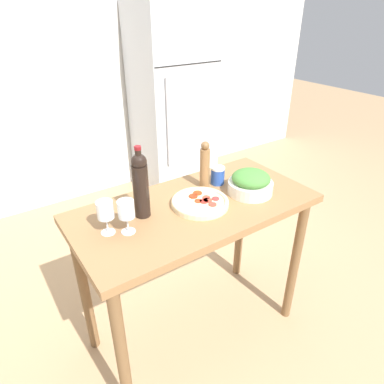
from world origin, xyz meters
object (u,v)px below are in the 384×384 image
object	(u,v)px
wine_glass_far	(105,212)
salad_bowl	(251,183)
pepper_mill	(205,166)
salt_canister	(218,175)
wine_bottle	(141,184)
refrigerator	(173,102)
wine_glass_near	(126,211)
homemade_pizza	(200,202)

from	to	relation	value
wine_glass_far	salad_bowl	distance (m)	0.79
pepper_mill	salt_canister	world-z (taller)	pepper_mill
pepper_mill	salt_canister	distance (m)	0.12
wine_bottle	salt_canister	xyz separation A→B (m)	(0.51, 0.06, -0.12)
salt_canister	wine_bottle	bearing A→B (deg)	-173.55
wine_glass_far	refrigerator	bearing A→B (deg)	50.97
wine_glass_near	salad_bowl	xyz separation A→B (m)	(0.70, -0.04, -0.05)
pepper_mill	salad_bowl	bearing A→B (deg)	-48.83
pepper_mill	homemade_pizza	bearing A→B (deg)	-132.62
pepper_mill	salad_bowl	xyz separation A→B (m)	(0.17, -0.19, -0.07)
refrigerator	salt_canister	xyz separation A→B (m)	(-0.73, -1.67, 0.04)
pepper_mill	salt_canister	bearing A→B (deg)	-3.65
salad_bowl	pepper_mill	bearing A→B (deg)	131.17
wine_bottle	pepper_mill	world-z (taller)	wine_bottle
wine_glass_near	wine_bottle	bearing A→B (deg)	36.60
refrigerator	pepper_mill	bearing A→B (deg)	-116.21
salt_canister	salad_bowl	bearing A→B (deg)	-67.08
wine_glass_far	salad_bowl	bearing A→B (deg)	-6.24
wine_bottle	salt_canister	distance (m)	0.52
wine_glass_near	wine_glass_far	xyz separation A→B (m)	(-0.08, 0.05, 0.00)
homemade_pizza	salt_canister	bearing A→B (deg)	32.15
salt_canister	wine_glass_near	bearing A→B (deg)	-166.87
salad_bowl	wine_glass_far	bearing A→B (deg)	173.76
wine_glass_far	homemade_pizza	world-z (taller)	wine_glass_far
pepper_mill	homemade_pizza	size ratio (longest dim) A/B	0.93
wine_glass_near	homemade_pizza	distance (m)	0.41
wine_bottle	salad_bowl	world-z (taller)	wine_bottle
wine_glass_near	pepper_mill	xyz separation A→B (m)	(0.54, 0.15, 0.02)
wine_bottle	wine_glass_near	distance (m)	0.16
wine_glass_near	pepper_mill	size ratio (longest dim) A/B	0.60
refrigerator	homemade_pizza	xyz separation A→B (m)	(-0.95, -1.81, 0.01)
pepper_mill	homemade_pizza	xyz separation A→B (m)	(-0.13, -0.15, -0.11)
wine_bottle	homemade_pizza	world-z (taller)	wine_bottle
salad_bowl	refrigerator	bearing A→B (deg)	70.63
homemade_pizza	refrigerator	bearing A→B (deg)	62.22
refrigerator	pepper_mill	distance (m)	1.86
refrigerator	salad_bowl	distance (m)	1.97
wine_bottle	salt_canister	size ratio (longest dim) A/B	3.50
pepper_mill	salad_bowl	world-z (taller)	pepper_mill
refrigerator	wine_glass_far	world-z (taller)	refrigerator
pepper_mill	refrigerator	bearing A→B (deg)	63.79
wine_glass_near	homemade_pizza	size ratio (longest dim) A/B	0.55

